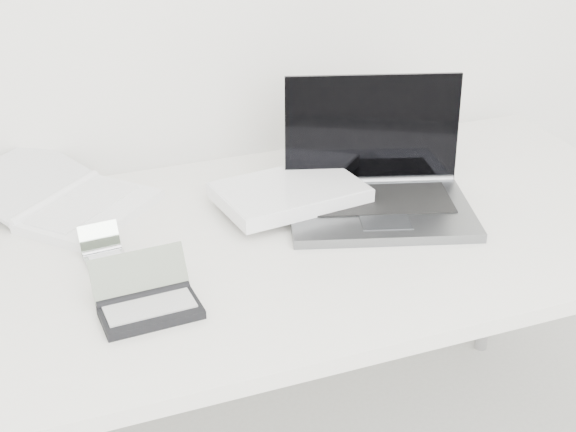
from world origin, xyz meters
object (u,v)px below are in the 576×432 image
object	(u,v)px
laptop_large	(344,189)
palmtop_charcoal	(148,302)
netbook_open_white	(70,201)
desk	(295,252)

from	to	relation	value
laptop_large	palmtop_charcoal	size ratio (longest dim) A/B	3.18
netbook_open_white	desk	bearing A→B (deg)	-75.09
palmtop_charcoal	desk	bearing A→B (deg)	24.12
desk	netbook_open_white	world-z (taller)	netbook_open_white
desk	netbook_open_white	distance (m)	0.48
netbook_open_white	palmtop_charcoal	distance (m)	0.43
desk	laptop_large	world-z (taller)	laptop_large
netbook_open_white	palmtop_charcoal	size ratio (longest dim) A/B	2.56
desk	laptop_large	size ratio (longest dim) A/B	2.97
desk	netbook_open_white	size ratio (longest dim) A/B	3.68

